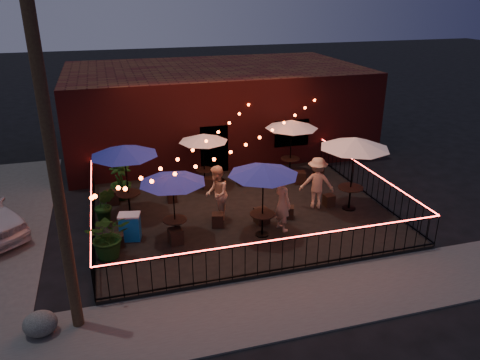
{
  "coord_description": "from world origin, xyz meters",
  "views": [
    {
      "loc": [
        -4.25,
        -12.34,
        7.42
      ],
      "look_at": [
        -0.03,
        2.06,
        1.32
      ],
      "focal_mm": 35.0,
      "sensor_mm": 36.0,
      "label": 1
    }
  ],
  "objects_px": {
    "cafe_table_1": "(124,151)",
    "boulder": "(40,324)",
    "cafe_table_0": "(172,178)",
    "cafe_table_5": "(292,125)",
    "cooler": "(130,227)",
    "utility_pole": "(54,169)",
    "cafe_table_2": "(263,170)",
    "cafe_table_3": "(203,138)",
    "cafe_table_4": "(355,144)"
  },
  "relations": [
    {
      "from": "cafe_table_3",
      "to": "utility_pole",
      "type": "bearing_deg",
      "value": -122.52
    },
    {
      "from": "utility_pole",
      "to": "boulder",
      "type": "xyz_separation_m",
      "value": [
        -0.81,
        -0.11,
        -3.68
      ]
    },
    {
      "from": "utility_pole",
      "to": "cafe_table_1",
      "type": "height_order",
      "value": "utility_pole"
    },
    {
      "from": "cafe_table_4",
      "to": "cafe_table_5",
      "type": "distance_m",
      "value": 3.77
    },
    {
      "from": "cafe_table_0",
      "to": "cafe_table_3",
      "type": "xyz_separation_m",
      "value": [
        1.83,
        4.11,
        -0.12
      ]
    },
    {
      "from": "cafe_table_0",
      "to": "boulder",
      "type": "height_order",
      "value": "cafe_table_0"
    },
    {
      "from": "cafe_table_3",
      "to": "cooler",
      "type": "bearing_deg",
      "value": -130.67
    },
    {
      "from": "cafe_table_2",
      "to": "boulder",
      "type": "height_order",
      "value": "cafe_table_2"
    },
    {
      "from": "cafe_table_3",
      "to": "cafe_table_4",
      "type": "bearing_deg",
      "value": -38.8
    },
    {
      "from": "cafe_table_0",
      "to": "cafe_table_5",
      "type": "xyz_separation_m",
      "value": [
        5.52,
        4.17,
        0.12
      ]
    },
    {
      "from": "utility_pole",
      "to": "cafe_table_5",
      "type": "distance_m",
      "value": 11.3
    },
    {
      "from": "cafe_table_3",
      "to": "boulder",
      "type": "relative_size",
      "value": 2.57
    },
    {
      "from": "utility_pole",
      "to": "cafe_table_5",
      "type": "bearing_deg",
      "value": 41.46
    },
    {
      "from": "cafe_table_1",
      "to": "boulder",
      "type": "xyz_separation_m",
      "value": [
        -2.41,
        -5.63,
        -2.13
      ]
    },
    {
      "from": "cafe_table_0",
      "to": "cafe_table_1",
      "type": "xyz_separation_m",
      "value": [
        -1.25,
        2.29,
        0.23
      ]
    },
    {
      "from": "cafe_table_1",
      "to": "cooler",
      "type": "distance_m",
      "value": 2.65
    },
    {
      "from": "cafe_table_1",
      "to": "boulder",
      "type": "relative_size",
      "value": 3.57
    },
    {
      "from": "cooler",
      "to": "boulder",
      "type": "xyz_separation_m",
      "value": [
        -2.31,
        -3.75,
        -0.27
      ]
    },
    {
      "from": "cafe_table_1",
      "to": "cafe_table_5",
      "type": "bearing_deg",
      "value": 15.5
    },
    {
      "from": "cafe_table_4",
      "to": "boulder",
      "type": "xyz_separation_m",
      "value": [
        -9.98,
        -3.83,
        -2.26
      ]
    },
    {
      "from": "cafe_table_0",
      "to": "cafe_table_3",
      "type": "height_order",
      "value": "cafe_table_0"
    },
    {
      "from": "cafe_table_0",
      "to": "boulder",
      "type": "bearing_deg",
      "value": -137.65
    },
    {
      "from": "cafe_table_3",
      "to": "cafe_table_5",
      "type": "bearing_deg",
      "value": 0.99
    },
    {
      "from": "cafe_table_5",
      "to": "cooler",
      "type": "relative_size",
      "value": 3.16
    },
    {
      "from": "cafe_table_2",
      "to": "cooler",
      "type": "distance_m",
      "value": 4.51
    },
    {
      "from": "cafe_table_4",
      "to": "cooler",
      "type": "xyz_separation_m",
      "value": [
        -7.67,
        -0.08,
        -1.99
      ]
    },
    {
      "from": "cafe_table_4",
      "to": "utility_pole",
      "type": "bearing_deg",
      "value": -157.91
    },
    {
      "from": "utility_pole",
      "to": "cafe_table_1",
      "type": "bearing_deg",
      "value": 73.84
    },
    {
      "from": "cafe_table_3",
      "to": "cooler",
      "type": "relative_size",
      "value": 2.45
    },
    {
      "from": "cafe_table_1",
      "to": "cooler",
      "type": "bearing_deg",
      "value": -93.01
    },
    {
      "from": "utility_pole",
      "to": "cafe_table_2",
      "type": "height_order",
      "value": "utility_pole"
    },
    {
      "from": "cafe_table_2",
      "to": "cafe_table_3",
      "type": "relative_size",
      "value": 1.13
    },
    {
      "from": "cafe_table_1",
      "to": "cooler",
      "type": "height_order",
      "value": "cafe_table_1"
    },
    {
      "from": "cafe_table_2",
      "to": "cafe_table_3",
      "type": "distance_m",
      "value": 4.68
    },
    {
      "from": "cafe_table_3",
      "to": "cafe_table_5",
      "type": "xyz_separation_m",
      "value": [
        3.7,
        0.06,
        0.24
      ]
    },
    {
      "from": "cafe_table_0",
      "to": "cooler",
      "type": "relative_size",
      "value": 2.84
    },
    {
      "from": "utility_pole",
      "to": "cafe_table_3",
      "type": "height_order",
      "value": "utility_pole"
    },
    {
      "from": "cafe_table_2",
      "to": "cafe_table_5",
      "type": "distance_m",
      "value": 5.44
    },
    {
      "from": "utility_pole",
      "to": "cafe_table_0",
      "type": "relative_size",
      "value": 3.24
    },
    {
      "from": "cafe_table_0",
      "to": "cafe_table_5",
      "type": "distance_m",
      "value": 6.92
    },
    {
      "from": "cafe_table_5",
      "to": "cooler",
      "type": "bearing_deg",
      "value": -151.31
    },
    {
      "from": "cafe_table_0",
      "to": "cafe_table_5",
      "type": "bearing_deg",
      "value": 37.08
    },
    {
      "from": "cafe_table_4",
      "to": "boulder",
      "type": "distance_m",
      "value": 10.93
    },
    {
      "from": "utility_pole",
      "to": "cafe_table_3",
      "type": "relative_size",
      "value": 3.75
    },
    {
      "from": "cafe_table_4",
      "to": "cafe_table_2",
      "type": "bearing_deg",
      "value": -164.94
    },
    {
      "from": "cafe_table_1",
      "to": "cafe_table_4",
      "type": "relative_size",
      "value": 1.11
    },
    {
      "from": "cafe_table_0",
      "to": "cafe_table_3",
      "type": "distance_m",
      "value": 4.5
    },
    {
      "from": "cafe_table_3",
      "to": "cooler",
      "type": "xyz_separation_m",
      "value": [
        -3.18,
        -3.7,
        -1.51
      ]
    },
    {
      "from": "cooler",
      "to": "cafe_table_1",
      "type": "bearing_deg",
      "value": 99.08
    },
    {
      "from": "cafe_table_2",
      "to": "cafe_table_5",
      "type": "height_order",
      "value": "cafe_table_2"
    }
  ]
}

